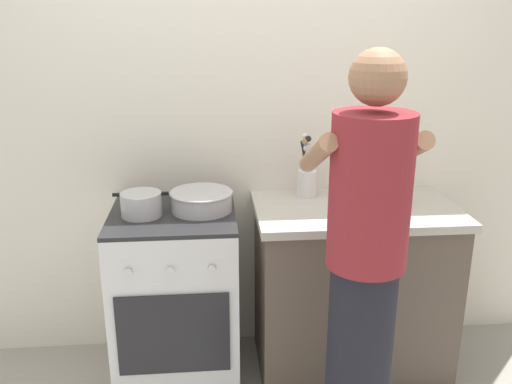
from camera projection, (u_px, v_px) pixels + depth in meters
back_wall at (278, 124)px, 2.90m from camera, size 3.20×0.10×2.50m
countertop at (351, 288)px, 2.84m from camera, size 1.00×0.60×0.90m
stove_range at (177, 296)px, 2.76m from camera, size 0.60×0.62×0.90m
pot at (141, 204)px, 2.57m from camera, size 0.26×0.19×0.11m
mixing_bowl at (201, 200)px, 2.63m from camera, size 0.31×0.31×0.10m
utensil_crock at (307, 178)px, 2.83m from camera, size 0.10×0.10×0.33m
spice_bottle at (364, 197)px, 2.72m from camera, size 0.04×0.04×0.08m
oil_bottle at (401, 186)px, 2.73m from camera, size 0.06×0.06×0.21m
person at (364, 273)px, 2.09m from camera, size 0.41×0.50×1.70m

